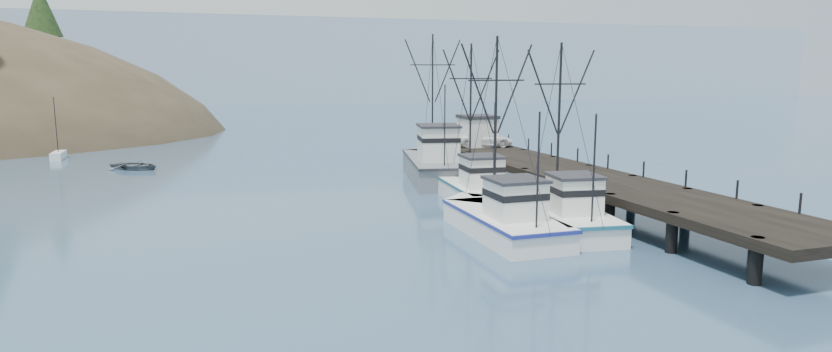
{
  "coord_description": "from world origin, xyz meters",
  "views": [
    {
      "loc": [
        -9.99,
        -23.87,
        8.66
      ],
      "look_at": [
        2.18,
        12.33,
        2.5
      ],
      "focal_mm": 28.0,
      "sensor_mm": 36.0,
      "label": 1
    }
  ],
  "objects_px": {
    "trawler_near": "(562,215)",
    "motorboat": "(136,169)",
    "pier": "(557,171)",
    "trawler_mid": "(502,219)",
    "work_vessel": "(435,164)",
    "pickup_truck": "(485,139)",
    "pier_shed": "(477,130)",
    "trawler_far": "(474,189)"
  },
  "relations": [
    {
      "from": "motorboat",
      "to": "pier_shed",
      "type": "bearing_deg",
      "value": -68.81
    },
    {
      "from": "pier",
      "to": "trawler_mid",
      "type": "bearing_deg",
      "value": -133.92
    },
    {
      "from": "trawler_mid",
      "to": "pickup_truck",
      "type": "height_order",
      "value": "trawler_mid"
    },
    {
      "from": "trawler_far",
      "to": "pickup_truck",
      "type": "relative_size",
      "value": 2.19
    },
    {
      "from": "pickup_truck",
      "to": "motorboat",
      "type": "bearing_deg",
      "value": 88.7
    },
    {
      "from": "trawler_far",
      "to": "motorboat",
      "type": "height_order",
      "value": "trawler_far"
    },
    {
      "from": "trawler_mid",
      "to": "trawler_far",
      "type": "bearing_deg",
      "value": 75.63
    },
    {
      "from": "motorboat",
      "to": "trawler_far",
      "type": "bearing_deg",
      "value": -96.68
    },
    {
      "from": "trawler_near",
      "to": "work_vessel",
      "type": "xyz_separation_m",
      "value": [
        -0.9,
        18.08,
        0.41
      ]
    },
    {
      "from": "pier",
      "to": "trawler_far",
      "type": "bearing_deg",
      "value": -177.61
    },
    {
      "from": "trawler_near",
      "to": "trawler_mid",
      "type": "xyz_separation_m",
      "value": [
        -3.71,
        0.03,
        -0.0
      ]
    },
    {
      "from": "pier",
      "to": "trawler_far",
      "type": "height_order",
      "value": "trawler_far"
    },
    {
      "from": "trawler_near",
      "to": "work_vessel",
      "type": "height_order",
      "value": "work_vessel"
    },
    {
      "from": "work_vessel",
      "to": "motorboat",
      "type": "bearing_deg",
      "value": 149.69
    },
    {
      "from": "pickup_truck",
      "to": "trawler_mid",
      "type": "bearing_deg",
      "value": 174.15
    },
    {
      "from": "trawler_near",
      "to": "pickup_truck",
      "type": "height_order",
      "value": "trawler_near"
    },
    {
      "from": "pier_shed",
      "to": "pickup_truck",
      "type": "bearing_deg",
      "value": -52.07
    },
    {
      "from": "trawler_far",
      "to": "pier_shed",
      "type": "relative_size",
      "value": 3.4
    },
    {
      "from": "trawler_near",
      "to": "motorboat",
      "type": "xyz_separation_m",
      "value": [
        -24.46,
        31.86,
        -0.82
      ]
    },
    {
      "from": "trawler_near",
      "to": "trawler_mid",
      "type": "distance_m",
      "value": 3.71
    },
    {
      "from": "trawler_mid",
      "to": "pier_shed",
      "type": "xyz_separation_m",
      "value": [
        8.67,
        22.8,
        2.6
      ]
    },
    {
      "from": "trawler_near",
      "to": "trawler_mid",
      "type": "bearing_deg",
      "value": 179.61
    },
    {
      "from": "trawler_far",
      "to": "trawler_near",
      "type": "bearing_deg",
      "value": -80.77
    },
    {
      "from": "work_vessel",
      "to": "motorboat",
      "type": "xyz_separation_m",
      "value": [
        -23.56,
        13.77,
        -1.23
      ]
    },
    {
      "from": "trawler_far",
      "to": "pickup_truck",
      "type": "xyz_separation_m",
      "value": [
        6.89,
        13.31,
        1.87
      ]
    },
    {
      "from": "motorboat",
      "to": "trawler_mid",
      "type": "bearing_deg",
      "value": -108.64
    },
    {
      "from": "trawler_far",
      "to": "pier_shed",
      "type": "height_order",
      "value": "trawler_far"
    },
    {
      "from": "pier",
      "to": "trawler_far",
      "type": "distance_m",
      "value": 6.59
    },
    {
      "from": "trawler_far",
      "to": "work_vessel",
      "type": "bearing_deg",
      "value": 86.62
    },
    {
      "from": "pier",
      "to": "work_vessel",
      "type": "xyz_separation_m",
      "value": [
        -5.98,
        8.92,
        -0.46
      ]
    },
    {
      "from": "trawler_far",
      "to": "work_vessel",
      "type": "distance_m",
      "value": 9.22
    },
    {
      "from": "pier_shed",
      "to": "pickup_truck",
      "type": "xyz_separation_m",
      "value": [
        0.49,
        -0.63,
        -0.73
      ]
    },
    {
      "from": "pier_shed",
      "to": "motorboat",
      "type": "distance_m",
      "value": 30.96
    },
    {
      "from": "pier_shed",
      "to": "motorboat",
      "type": "xyz_separation_m",
      "value": [
        -29.42,
        9.03,
        -3.42
      ]
    },
    {
      "from": "pier",
      "to": "pickup_truck",
      "type": "relative_size",
      "value": 8.87
    },
    {
      "from": "work_vessel",
      "to": "pier_shed",
      "type": "distance_m",
      "value": 7.85
    },
    {
      "from": "work_vessel",
      "to": "pickup_truck",
      "type": "distance_m",
      "value": 7.7
    },
    {
      "from": "trawler_mid",
      "to": "work_vessel",
      "type": "xyz_separation_m",
      "value": [
        2.81,
        18.06,
        0.41
      ]
    },
    {
      "from": "work_vessel",
      "to": "trawler_mid",
      "type": "bearing_deg",
      "value": -98.85
    },
    {
      "from": "trawler_mid",
      "to": "pickup_truck",
      "type": "bearing_deg",
      "value": 67.54
    },
    {
      "from": "pier_shed",
      "to": "motorboat",
      "type": "bearing_deg",
      "value": 162.93
    },
    {
      "from": "pier",
      "to": "motorboat",
      "type": "relative_size",
      "value": 9.35
    }
  ]
}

